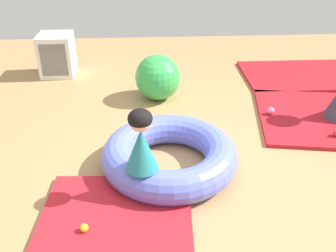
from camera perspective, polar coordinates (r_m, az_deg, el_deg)
ground_plane at (r=3.40m, az=2.51°, el=-6.61°), size 8.00×8.00×0.00m
gym_mat_center_rear at (r=5.57m, az=19.06°, el=7.17°), size 1.51×1.08×0.04m
gym_mat_far_right at (r=2.98m, az=-7.64°, el=-12.69°), size 1.16×0.90×0.04m
inflatable_cushion at (r=3.34m, az=0.20°, el=-4.36°), size 1.19×1.19×0.28m
child_in_teal at (r=2.82m, az=-4.06°, el=-2.22°), size 0.32×0.32×0.50m
play_ball_yellow at (r=2.83m, az=-12.46°, el=-14.66°), size 0.06×0.06×0.06m
play_ball_pink at (r=4.33m, az=15.12°, el=2.20°), size 0.09×0.09×0.09m
exercise_ball_large at (r=4.55m, az=-1.54°, el=7.28°), size 0.54×0.54×0.54m
storage_cube at (r=5.46m, az=-16.35°, el=10.11°), size 0.44×0.44×0.56m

